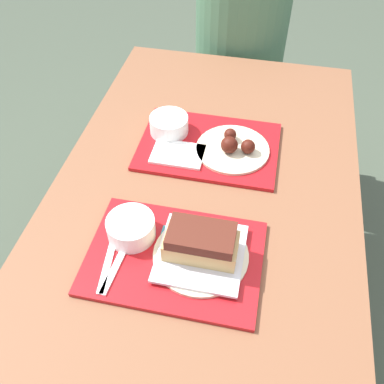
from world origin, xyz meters
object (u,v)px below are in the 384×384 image
at_px(tray_far, 209,146).
at_px(brisket_sandwich_plate, 201,247).
at_px(tray_near, 174,257).
at_px(wings_plate_far, 234,147).
at_px(bowl_coleslaw_far, 169,124).
at_px(bowl_coleslaw_near, 131,227).
at_px(person_seated_across, 241,36).

relative_size(tray_far, brisket_sandwich_plate, 1.82).
distance_m(tray_near, wings_plate_far, 0.40).
bearing_deg(wings_plate_far, bowl_coleslaw_far, 167.36).
xyz_separation_m(bowl_coleslaw_near, person_seated_across, (0.12, 1.11, -0.07)).
height_order(brisket_sandwich_plate, bowl_coleslaw_far, brisket_sandwich_plate).
bearing_deg(tray_near, bowl_coleslaw_near, 161.33).
height_order(wings_plate_far, person_seated_across, person_seated_across).
height_order(bowl_coleslaw_near, brisket_sandwich_plate, brisket_sandwich_plate).
bearing_deg(bowl_coleslaw_near, tray_near, -18.67).
xyz_separation_m(brisket_sandwich_plate, bowl_coleslaw_far, (-0.18, 0.42, -0.01)).
xyz_separation_m(bowl_coleslaw_far, person_seated_across, (0.13, 0.71, -0.07)).
bearing_deg(person_seated_across, bowl_coleslaw_near, -96.25).
bearing_deg(bowl_coleslaw_far, person_seated_across, 79.81).
height_order(tray_far, person_seated_across, person_seated_across).
xyz_separation_m(tray_far, person_seated_across, (0.00, 0.75, -0.03)).
xyz_separation_m(bowl_coleslaw_far, wings_plate_far, (0.20, -0.05, -0.02)).
relative_size(tray_near, bowl_coleslaw_far, 3.51).
relative_size(brisket_sandwich_plate, wings_plate_far, 1.05).
relative_size(bowl_coleslaw_near, bowl_coleslaw_far, 1.00).
relative_size(tray_near, wings_plate_far, 1.91).
distance_m(bowl_coleslaw_far, person_seated_across, 0.73).
height_order(tray_near, bowl_coleslaw_near, bowl_coleslaw_near).
xyz_separation_m(tray_far, brisket_sandwich_plate, (0.05, -0.39, 0.04)).
xyz_separation_m(bowl_coleslaw_near, bowl_coleslaw_far, (-0.01, 0.40, 0.00)).
distance_m(wings_plate_far, person_seated_across, 0.76).
distance_m(bowl_coleslaw_far, wings_plate_far, 0.21).
distance_m(tray_far, person_seated_across, 0.75).
xyz_separation_m(tray_near, bowl_coleslaw_far, (-0.12, 0.44, 0.04)).
relative_size(bowl_coleslaw_near, person_seated_across, 0.17).
distance_m(tray_far, bowl_coleslaw_far, 0.14).
relative_size(tray_near, bowl_coleslaw_near, 3.51).
distance_m(bowl_coleslaw_near, wings_plate_far, 0.40).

